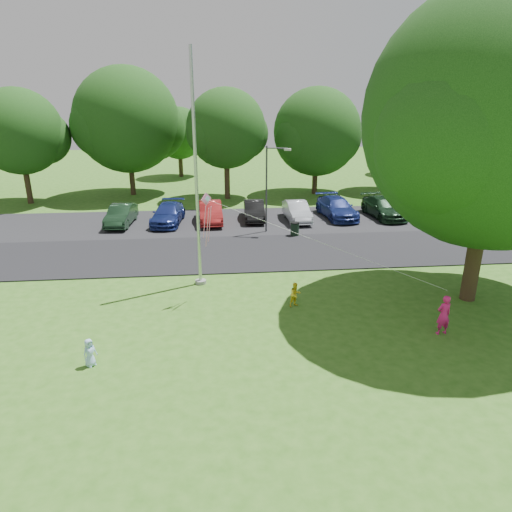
{
  "coord_description": "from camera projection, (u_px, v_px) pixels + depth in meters",
  "views": [
    {
      "loc": [
        -2.85,
        -14.41,
        8.19
      ],
      "look_at": [
        -1.05,
        4.0,
        1.6
      ],
      "focal_mm": 32.0,
      "sensor_mm": 36.0,
      "label": 1
    }
  ],
  "objects": [
    {
      "name": "kite",
      "position": [
        216.0,
        213.0,
        17.97
      ],
      "size": [
        8.53,
        4.09,
        2.84
      ],
      "rotation": [
        0.0,
        0.0,
        0.71
      ],
      "color": "pink",
      "rests_on": "ground"
    },
    {
      "name": "parking_strip",
      "position": [
        255.0,
        221.0,
        31.04
      ],
      "size": [
        42.0,
        7.0,
        0.06
      ],
      "primitive_type": "cube",
      "color": "black",
      "rests_on": "ground"
    },
    {
      "name": "trash_can",
      "position": [
        295.0,
        229.0,
        27.68
      ],
      "size": [
        0.55,
        0.55,
        0.87
      ],
      "rotation": [
        0.0,
        0.0,
        0.39
      ],
      "color": "black",
      "rests_on": "ground"
    },
    {
      "name": "child_yellow",
      "position": [
        295.0,
        295.0,
        18.48
      ],
      "size": [
        0.62,
        0.56,
        1.02
      ],
      "primitive_type": "imported",
      "rotation": [
        0.0,
        0.0,
        0.44
      ],
      "color": "yellow",
      "rests_on": "ground"
    },
    {
      "name": "park_road",
      "position": [
        266.0,
        252.0,
        24.95
      ],
      "size": [
        60.0,
        6.0,
        0.06
      ],
      "primitive_type": "cube",
      "color": "black",
      "rests_on": "ground"
    },
    {
      "name": "child_blue",
      "position": [
        90.0,
        353.0,
        14.41
      ],
      "size": [
        0.53,
        0.55,
        0.95
      ],
      "primitive_type": "imported",
      "rotation": [
        0.0,
        0.0,
        0.85
      ],
      "color": "#A2CAF9",
      "rests_on": "ground"
    },
    {
      "name": "horizon_trees",
      "position": [
        277.0,
        134.0,
        47.21
      ],
      "size": [
        77.46,
        7.2,
        7.02
      ],
      "color": "#332316",
      "rests_on": "ground"
    },
    {
      "name": "parked_cars",
      "position": [
        266.0,
        211.0,
        30.88
      ],
      "size": [
        19.81,
        5.19,
        1.38
      ],
      "color": "black",
      "rests_on": "ground"
    },
    {
      "name": "flagpole",
      "position": [
        197.0,
        194.0,
        19.49
      ],
      "size": [
        0.5,
        0.5,
        10.0
      ],
      "color": "#B7BABF",
      "rests_on": "ground"
    },
    {
      "name": "ground",
      "position": [
        296.0,
        333.0,
        16.52
      ],
      "size": [
        120.0,
        120.0,
        0.0
      ],
      "primitive_type": "plane",
      "color": "#306119",
      "rests_on": "ground"
    },
    {
      "name": "tree_row",
      "position": [
        264.0,
        126.0,
        37.47
      ],
      "size": [
        64.35,
        11.94,
        10.88
      ],
      "color": "#332316",
      "rests_on": "ground"
    },
    {
      "name": "big_tree",
      "position": [
        496.0,
        125.0,
        16.85
      ],
      "size": [
        10.38,
        9.89,
        12.32
      ],
      "rotation": [
        0.0,
        0.0,
        0.03
      ],
      "color": "#332316",
      "rests_on": "ground"
    },
    {
      "name": "woman",
      "position": [
        444.0,
        315.0,
        16.25
      ],
      "size": [
        0.6,
        0.44,
        1.51
      ],
      "primitive_type": "imported",
      "rotation": [
        0.0,
        0.0,
        3.3
      ],
      "color": "#E51E76",
      "rests_on": "ground"
    },
    {
      "name": "street_lamp",
      "position": [
        270.0,
        182.0,
        27.49
      ],
      "size": [
        1.47,
        0.53,
        5.31
      ],
      "rotation": [
        0.0,
        0.0,
        -0.27
      ],
      "color": "#3F3F44",
      "rests_on": "ground"
    }
  ]
}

